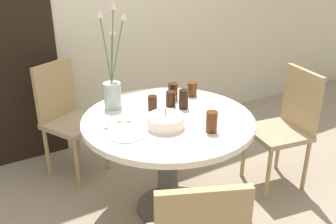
# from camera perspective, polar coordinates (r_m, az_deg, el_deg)

# --- Properties ---
(ground_plane) EXTENTS (16.00, 16.00, 0.00)m
(ground_plane) POSITION_cam_1_polar(r_m,az_deg,el_deg) (2.84, 0.00, -14.39)
(ground_plane) COLOR gray
(wall_back) EXTENTS (8.00, 0.05, 2.60)m
(wall_back) POSITION_cam_1_polar(r_m,az_deg,el_deg) (3.42, -11.46, 15.79)
(wall_back) COLOR beige
(wall_back) RESTS_ON ground_plane
(dining_table) EXTENTS (1.13, 1.13, 0.73)m
(dining_table) POSITION_cam_1_polar(r_m,az_deg,el_deg) (2.52, 0.00, -3.94)
(dining_table) COLOR silver
(dining_table) RESTS_ON ground_plane
(chair_near_front) EXTENTS (0.54, 0.54, 0.93)m
(chair_near_front) POSITION_cam_1_polar(r_m,az_deg,el_deg) (3.12, -15.24, -0.05)
(chair_near_front) COLOR #9E896B
(chair_near_front) RESTS_ON ground_plane
(chair_right_flank) EXTENTS (0.46, 0.46, 0.93)m
(chair_right_flank) POSITION_cam_1_polar(r_m,az_deg,el_deg) (2.99, 17.71, -1.43)
(chair_right_flank) COLOR #9E896B
(chair_right_flank) RESTS_ON ground_plane
(birthday_cake) EXTENTS (0.23, 0.23, 0.12)m
(birthday_cake) POSITION_cam_1_polar(r_m,az_deg,el_deg) (2.31, -0.36, -1.46)
(birthday_cake) COLOR white
(birthday_cake) RESTS_ON dining_table
(flower_vase) EXTENTS (0.20, 0.18, 0.70)m
(flower_vase) POSITION_cam_1_polar(r_m,az_deg,el_deg) (2.57, -8.47, 3.95)
(flower_vase) COLOR #9EB2AD
(flower_vase) RESTS_ON dining_table
(side_plate) EXTENTS (0.22, 0.22, 0.01)m
(side_plate) POSITION_cam_1_polar(r_m,az_deg,el_deg) (2.24, -6.30, -3.42)
(side_plate) COLOR white
(side_plate) RESTS_ON dining_table
(drink_glass_0) EXTENTS (0.07, 0.07, 0.11)m
(drink_glass_0) POSITION_cam_1_polar(r_m,az_deg,el_deg) (2.79, 3.69, 3.48)
(drink_glass_0) COLOR #51280F
(drink_glass_0) RESTS_ON dining_table
(drink_glass_1) EXTENTS (0.06, 0.06, 0.10)m
(drink_glass_1) POSITION_cam_1_polar(r_m,az_deg,el_deg) (2.54, -2.38, 1.37)
(drink_glass_1) COLOR #33190C
(drink_glass_1) RESTS_ON dining_table
(drink_glass_2) EXTENTS (0.06, 0.06, 0.14)m
(drink_glass_2) POSITION_cam_1_polar(r_m,az_deg,el_deg) (2.57, 2.40, 1.96)
(drink_glass_2) COLOR black
(drink_glass_2) RESTS_ON dining_table
(drink_glass_3) EXTENTS (0.07, 0.07, 0.13)m
(drink_glass_3) POSITION_cam_1_polar(r_m,az_deg,el_deg) (2.25, 6.67, -1.50)
(drink_glass_3) COLOR #51280F
(drink_glass_3) RESTS_ON dining_table
(drink_glass_4) EXTENTS (0.07, 0.07, 0.11)m
(drink_glass_4) POSITION_cam_1_polar(r_m,az_deg,el_deg) (2.61, 0.41, 2.04)
(drink_glass_4) COLOR #33190C
(drink_glass_4) RESTS_ON dining_table
(drink_glass_5) EXTENTS (0.07, 0.07, 0.13)m
(drink_glass_5) POSITION_cam_1_polar(r_m,az_deg,el_deg) (2.71, 0.75, 3.13)
(drink_glass_5) COLOR #33190C
(drink_glass_5) RESTS_ON dining_table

